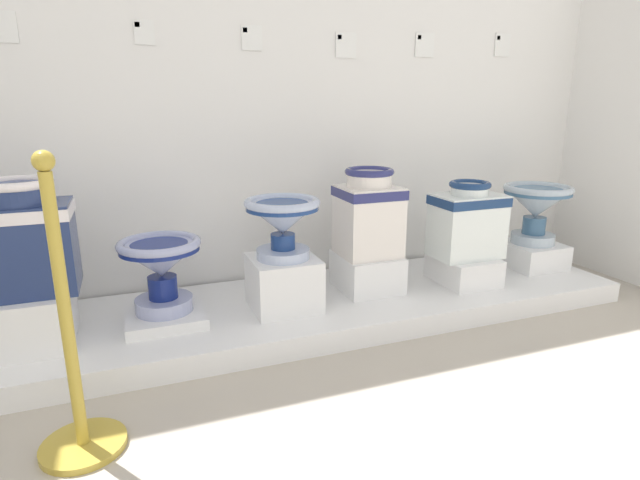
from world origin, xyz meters
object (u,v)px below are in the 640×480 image
(plinth_block_central_ornate, at_px, (284,283))
(info_placard_sixth, at_px, (502,45))
(antique_toilet_rightmost, at_px, (161,263))
(plinth_block_broad_patterned, at_px, (531,254))
(plinth_block_tall_cobalt, at_px, (36,317))
(plinth_block_rightmost, at_px, (165,315))
(stanchion_post_near_left, at_px, (74,376))
(antique_toilet_leftmost, at_px, (467,219))
(antique_toilet_slender_white, at_px, (368,212))
(info_placard_first, at_px, (5,26))
(info_placard_fourth, at_px, (346,45))
(plinth_block_slender_white, at_px, (367,271))
(info_placard_fifth, at_px, (425,45))
(antique_toilet_central_ornate, at_px, (282,218))
(info_placard_third, at_px, (252,38))
(plinth_block_leftmost, at_px, (463,269))
(antique_toilet_tall_cobalt, at_px, (23,236))
(antique_toilet_broad_patterned, at_px, (536,204))
(info_placard_second, at_px, (144,32))

(plinth_block_central_ornate, xyz_separation_m, info_placard_sixth, (1.66, 0.51, 1.25))
(antique_toilet_rightmost, relative_size, plinth_block_broad_patterned, 1.09)
(plinth_block_tall_cobalt, relative_size, plinth_block_rightmost, 1.04)
(plinth_block_central_ornate, distance_m, stanchion_post_near_left, 1.14)
(antique_toilet_leftmost, bearing_deg, antique_toilet_slender_white, 169.78)
(info_placard_first, bearing_deg, info_placard_fourth, 0.00)
(info_placard_first, bearing_deg, plinth_block_slender_white, -13.70)
(plinth_block_tall_cobalt, relative_size, info_placard_fourth, 2.80)
(plinth_block_slender_white, relative_size, antique_toilet_slender_white, 0.74)
(antique_toilet_slender_white, relative_size, info_placard_fifth, 3.43)
(antique_toilet_central_ornate, xyz_separation_m, info_placard_fifth, (1.07, 0.51, 0.89))
(plinth_block_rightmost, distance_m, antique_toilet_leftmost, 1.72)
(plinth_block_central_ornate, height_order, info_placard_third, info_placard_third)
(antique_toilet_rightmost, bearing_deg, stanchion_post_near_left, -114.63)
(plinth_block_rightmost, relative_size, plinth_block_slender_white, 1.06)
(antique_toilet_central_ornate, bearing_deg, antique_toilet_rightmost, 175.66)
(info_placard_first, distance_m, info_placard_sixth, 2.81)
(antique_toilet_rightmost, distance_m, info_placard_third, 1.30)
(plinth_block_rightmost, xyz_separation_m, info_placard_fourth, (1.13, 0.46, 1.31))
(info_placard_fourth, bearing_deg, antique_toilet_rightmost, -157.85)
(info_placard_fifth, bearing_deg, plinth_block_slender_white, -143.71)
(plinth_block_leftmost, height_order, stanchion_post_near_left, stanchion_post_near_left)
(antique_toilet_rightmost, xyz_separation_m, info_placard_first, (-0.57, 0.46, 1.06))
(plinth_block_tall_cobalt, bearing_deg, antique_toilet_slender_white, 3.16)
(antique_toilet_tall_cobalt, relative_size, antique_toilet_central_ornate, 1.29)
(antique_toilet_leftmost, xyz_separation_m, info_placard_sixth, (0.56, 0.51, 1.00))
(info_placard_fifth, bearing_deg, plinth_block_tall_cobalt, -167.21)
(plinth_block_broad_patterned, height_order, info_placard_sixth, info_placard_sixth)
(antique_toilet_tall_cobalt, height_order, antique_toilet_slender_white, antique_toilet_tall_cobalt)
(plinth_block_tall_cobalt, distance_m, antique_toilet_broad_patterned, 2.82)
(plinth_block_tall_cobalt, xyz_separation_m, antique_toilet_leftmost, (2.22, -0.01, 0.26))
(info_placard_third, bearing_deg, info_placard_fifth, 0.00)
(antique_toilet_tall_cobalt, relative_size, info_placard_fifth, 3.45)
(info_placard_sixth, bearing_deg, info_placard_first, -180.00)
(info_placard_fourth, bearing_deg, info_placard_second, -180.00)
(antique_toilet_slender_white, bearing_deg, info_placard_fourth, 85.67)
(antique_toilet_broad_patterned, xyz_separation_m, info_placard_sixth, (-0.03, 0.41, 0.97))
(antique_toilet_rightmost, height_order, plinth_block_broad_patterned, antique_toilet_rightmost)
(plinth_block_central_ornate, relative_size, antique_toilet_broad_patterned, 0.80)
(plinth_block_rightmost, distance_m, info_placard_second, 1.41)
(plinth_block_central_ornate, bearing_deg, plinth_block_rightmost, 175.66)
(plinth_block_broad_patterned, bearing_deg, antique_toilet_rightmost, -178.80)
(antique_toilet_tall_cobalt, relative_size, info_placard_fourth, 3.45)
(info_placard_fourth, height_order, info_placard_sixth, info_placard_sixth)
(antique_toilet_slender_white, distance_m, info_placard_second, 1.46)
(plinth_block_leftmost, height_order, antique_toilet_broad_patterned, antique_toilet_broad_patterned)
(antique_toilet_central_ornate, bearing_deg, antique_toilet_leftmost, -0.27)
(plinth_block_tall_cobalt, xyz_separation_m, info_placard_fourth, (1.67, 0.50, 1.22))
(plinth_block_rightmost, distance_m, info_placard_third, 1.52)
(antique_toilet_tall_cobalt, bearing_deg, plinth_block_leftmost, -0.35)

